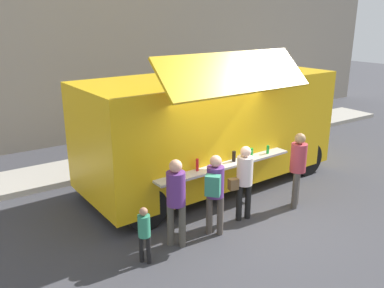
% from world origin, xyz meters
% --- Properties ---
extents(ground_plane, '(60.00, 60.00, 0.00)m').
position_xyz_m(ground_plane, '(0.00, 0.00, 0.00)').
color(ground_plane, '#38383D').
extents(curb_strip, '(28.00, 1.60, 0.15)m').
position_xyz_m(curb_strip, '(-3.29, 4.47, 0.07)').
color(curb_strip, '#9E998E').
rests_on(curb_strip, ground).
extents(building_behind, '(32.00, 2.40, 8.48)m').
position_xyz_m(building_behind, '(-2.29, 8.37, 4.24)').
color(building_behind, gray).
rests_on(building_behind, ground).
extents(food_truck_main, '(6.48, 3.45, 3.44)m').
position_xyz_m(food_truck_main, '(0.72, 1.85, 1.52)').
color(food_truck_main, gold).
rests_on(food_truck_main, ground).
extents(trash_bin, '(0.60, 0.60, 0.87)m').
position_xyz_m(trash_bin, '(4.82, 4.17, 0.44)').
color(trash_bin, '#2D6339').
rests_on(trash_bin, ground).
extents(customer_front_ordering, '(0.53, 0.33, 1.62)m').
position_xyz_m(customer_front_ordering, '(0.15, -0.10, 0.96)').
color(customer_front_ordering, black).
rests_on(customer_front_ordering, ground).
extents(customer_mid_with_backpack, '(0.51, 0.50, 1.64)m').
position_xyz_m(customer_mid_with_backpack, '(-0.73, -0.27, 1.00)').
color(customer_mid_with_backpack, '#4F463F').
rests_on(customer_mid_with_backpack, ground).
extents(customer_rear_waiting, '(0.35, 0.35, 1.71)m').
position_xyz_m(customer_rear_waiting, '(-1.55, -0.20, 1.02)').
color(customer_rear_waiting, '#4E4941').
rests_on(customer_rear_waiting, ground).
extents(customer_extra_browsing, '(0.35, 0.35, 1.72)m').
position_xyz_m(customer_extra_browsing, '(1.54, -0.29, 1.03)').
color(customer_extra_browsing, '#4A453F').
rests_on(customer_extra_browsing, ground).
extents(child_near_queue, '(0.21, 0.21, 1.06)m').
position_xyz_m(child_near_queue, '(-2.30, -0.36, 0.63)').
color(child_near_queue, black).
rests_on(child_near_queue, ground).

